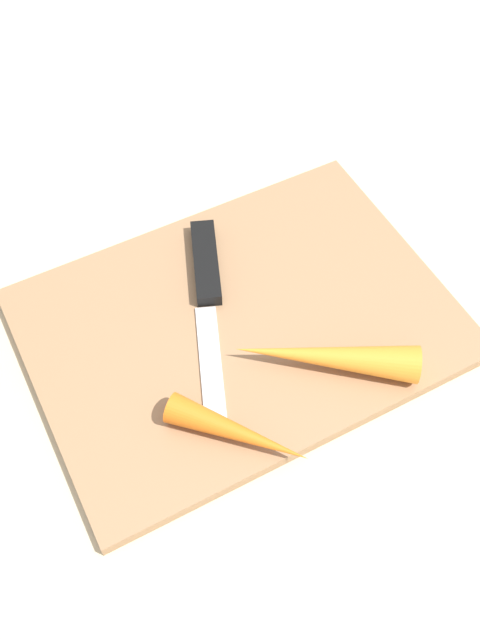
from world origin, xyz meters
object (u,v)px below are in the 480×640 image
Objects in this scene: knife at (202,276)px; carrot_long at (326,357)px; cutting_board at (240,324)px; carrot_short at (238,432)px.

knife is 1.30× the size of carrot_long.
knife is (-0.01, 0.05, 0.01)m from cutting_board.
carrot_long is (0.04, -0.07, 0.02)m from cutting_board.
knife is at bearing 99.89° from cutting_board.
carrot_short reaches higher than knife.
carrot_long reaches higher than carrot_short.
cutting_board is at bearing 111.25° from carrot_short.
carrot_short reaches higher than cutting_board.
cutting_board is 0.09m from carrot_long.
knife is 0.14m from carrot_long.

